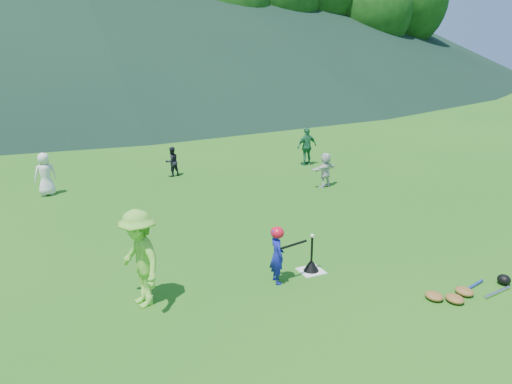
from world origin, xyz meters
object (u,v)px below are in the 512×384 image
adult_coach (139,259)px  batting_tee (311,265)px  fielder_a (45,174)px  batter_child (277,256)px  equipment_pile (465,291)px  fielder_c (307,146)px  fielder_d (325,170)px  home_plate (311,271)px  fielder_b (172,162)px

adult_coach → batting_tee: size_ratio=2.46×
fielder_a → batting_tee: bearing=109.4°
batter_child → equipment_pile: (2.76, -1.82, -0.46)m
adult_coach → fielder_c: (7.44, 7.19, -0.17)m
adult_coach → batting_tee: 3.29m
batter_child → fielder_d: bearing=-34.4°
batter_child → batting_tee: size_ratio=1.55×
fielder_d → equipment_pile: size_ratio=0.58×
home_plate → batting_tee: (0.00, 0.00, 0.12)m
batter_child → fielder_a: fielder_a is taller
fielder_a → fielder_b: (3.81, 0.49, -0.14)m
fielder_a → equipment_pile: bearing=113.1°
fielder_a → home_plate: bearing=109.4°
home_plate → fielder_d: 5.83m
batter_child → adult_coach: adult_coach is taller
fielder_c → equipment_pile: 9.56m
adult_coach → fielder_c: bearing=122.0°
adult_coach → batting_tee: bearing=75.4°
fielder_d → adult_coach: bearing=21.6°
batter_child → fielder_b: batter_child is taller
adult_coach → fielder_a: bearing=176.4°
adult_coach → fielder_b: size_ratio=1.74×
adult_coach → home_plate: bearing=75.4°
fielder_d → batting_tee: size_ratio=1.53×
fielder_a → fielder_c: bearing=169.0°
batter_child → fielder_a: bearing=30.9°
fielder_a → adult_coach: bearing=87.8°
batting_tee → equipment_pile: 2.75m
fielder_a → fielder_b: fielder_a is taller
home_plate → batter_child: batter_child is taller
fielder_b → batting_tee: fielder_b is taller
batter_child → adult_coach: size_ratio=0.63×
fielder_c → batting_tee: bearing=56.1°
adult_coach → fielder_b: (2.73, 7.74, -0.36)m
fielder_d → equipment_pile: (-1.39, -6.68, -0.46)m
fielder_b → batting_tee: bearing=77.1°
fielder_d → batting_tee: (-3.34, -4.75, -0.39)m
home_plate → fielder_b: size_ratio=0.47×
home_plate → fielder_b: (-0.48, 7.89, 0.47)m
batting_tee → equipment_pile: batting_tee is taller
fielder_a → fielder_b: size_ratio=1.28×
fielder_b → fielder_c: 4.75m
fielder_a → equipment_pile: size_ratio=0.69×
home_plate → adult_coach: bearing=177.4°
equipment_pile → adult_coach: bearing=158.1°
adult_coach → fielder_a: size_ratio=1.35×
home_plate → fielder_c: bearing=60.0°
adult_coach → fielder_d: bearing=113.1°
batting_tee → fielder_b: bearing=93.5°
fielder_d → equipment_pile: 6.84m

